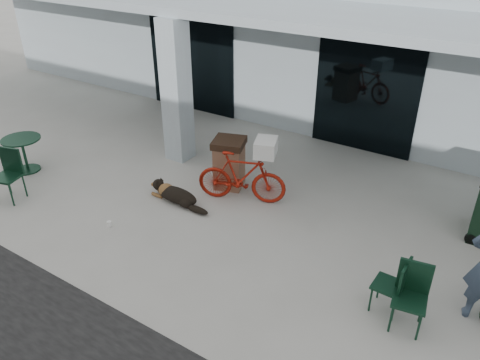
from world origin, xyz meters
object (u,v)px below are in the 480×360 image
Objects in this scene: bicycle at (242,177)px; trash_receptacle at (229,163)px; cafe_chair_near at (7,176)px; cafe_table_near at (24,155)px; dog at (177,194)px; cafe_chair_far_a at (410,300)px; cafe_chair_far_b at (389,285)px.

bicycle is 1.65× the size of trash_receptacle.
cafe_table_near is at bearing 115.24° from cafe_chair_near.
dog is 4.69m from cafe_chair_far_a.
cafe_chair_far_a is at bearing -24.79° from trash_receptacle.
cafe_table_near is at bearing 87.27° from bicycle.
cafe_chair_far_a is (7.41, 0.87, -0.03)m from cafe_chair_near.
cafe_chair_near is 7.16m from cafe_chair_far_b.
trash_receptacle reaches higher than bicycle.
cafe_chair_near is at bearing 101.98° from bicycle.
bicycle reaches higher than cafe_chair_near.
cafe_chair_far_a is (8.23, -0.07, 0.10)m from cafe_table_near.
cafe_chair_far_a is at bearing -9.50° from cafe_chair_near.
cafe_chair_near is at bearing -139.77° from trash_receptacle.
trash_receptacle is (4.10, 1.84, 0.14)m from cafe_table_near.
bicycle is 0.63m from trash_receptacle.
bicycle reaches higher than cafe_chair_far_a.
cafe_chair_near is (-2.79, -1.67, 0.34)m from dog.
bicycle reaches higher than cafe_chair_far_b.
cafe_table_near is 4.50m from trash_receptacle.
dog is at bearing 14.74° from cafe_chair_near.
trash_receptacle reaches higher than cafe_chair_near.
cafe_chair_far_a is 0.93× the size of trash_receptacle.
bicycle is at bearing 147.95° from cafe_chair_far_a.
dog is (-1.01, -0.75, -0.34)m from bicycle.
cafe_chair_near is at bearing -147.48° from dog.
cafe_table_near is 1.26m from cafe_chair_near.
dog is 1.21× the size of cafe_chair_far_b.
cafe_table_near is at bearing -166.88° from dog.
trash_receptacle reaches higher than dog.
cafe_chair_far_b reaches higher than dog.
bicycle is at bearing 16.38° from cafe_chair_near.
cafe_chair_far_a is (3.61, -1.56, -0.04)m from bicycle.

